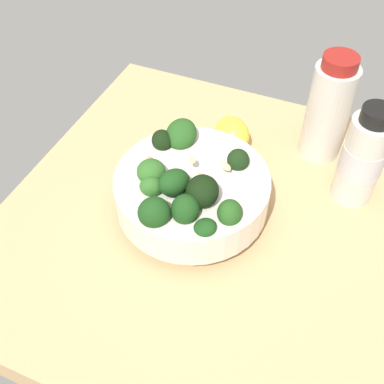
# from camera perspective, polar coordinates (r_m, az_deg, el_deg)

# --- Properties ---
(ground_plane) EXTENTS (0.60, 0.60, 0.05)m
(ground_plane) POSITION_cam_1_polar(r_m,az_deg,el_deg) (0.71, 2.98, -3.96)
(ground_plane) COLOR tan
(bowl_of_broccoli) EXTENTS (0.21, 0.22, 0.11)m
(bowl_of_broccoli) POSITION_cam_1_polar(r_m,az_deg,el_deg) (0.66, -0.16, 0.29)
(bowl_of_broccoli) COLOR silver
(bowl_of_broccoli) RESTS_ON ground_plane
(lemon_wedge) EXTENTS (0.08, 0.08, 0.05)m
(lemon_wedge) POSITION_cam_1_polar(r_m,az_deg,el_deg) (0.78, 4.77, 6.91)
(lemon_wedge) COLOR yellow
(lemon_wedge) RESTS_ON ground_plane
(bottle_tall) EXTENTS (0.07, 0.07, 0.17)m
(bottle_tall) POSITION_cam_1_polar(r_m,az_deg,el_deg) (0.76, 15.81, 9.36)
(bottle_tall) COLOR beige
(bottle_tall) RESTS_ON ground_plane
(bottle_short) EXTENTS (0.06, 0.06, 0.16)m
(bottle_short) POSITION_cam_1_polar(r_m,az_deg,el_deg) (0.71, 19.52, 3.84)
(bottle_short) COLOR beige
(bottle_short) RESTS_ON ground_plane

